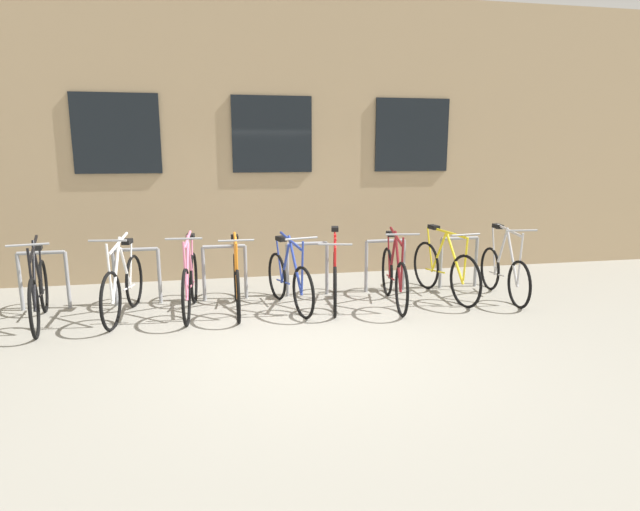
{
  "coord_description": "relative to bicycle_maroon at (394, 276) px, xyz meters",
  "views": [
    {
      "loc": [
        -0.93,
        -5.55,
        2.13
      ],
      "look_at": [
        0.48,
        1.6,
        0.66
      ],
      "focal_mm": 29.48,
      "sensor_mm": 36.0,
      "label": 1
    }
  ],
  "objects": [
    {
      "name": "bicycle_yellow",
      "position": [
        0.85,
        0.22,
        0.01
      ],
      "size": [
        0.44,
        1.8,
        1.03
      ],
      "color": "black",
      "rests_on": "ground"
    },
    {
      "name": "ground_plane",
      "position": [
        -1.46,
        -1.23,
        -0.39
      ],
      "size": [
        42.0,
        42.0,
        0.0
      ],
      "primitive_type": "plane",
      "color": "gray"
    },
    {
      "name": "bicycle_red",
      "position": [
        -0.82,
        0.14,
        -0.02
      ],
      "size": [
        0.52,
        1.66,
        1.07
      ],
      "color": "black",
      "rests_on": "ground"
    },
    {
      "name": "storefront_building",
      "position": [
        -1.46,
        5.72,
        1.9
      ],
      "size": [
        28.0,
        7.54,
        4.58
      ],
      "color": "tan",
      "rests_on": "ground"
    },
    {
      "name": "bicycle_maroon",
      "position": [
        0.0,
        0.0,
        0.0
      ],
      "size": [
        0.44,
        1.73,
        1.09
      ],
      "color": "black",
      "rests_on": "ground"
    },
    {
      "name": "bicycle_silver",
      "position": [
        1.69,
        0.01,
        -0.01
      ],
      "size": [
        0.44,
        1.64,
        1.09
      ],
      "color": "black",
      "rests_on": "ground"
    },
    {
      "name": "bicycle_pink",
      "position": [
        -2.78,
        0.15,
        0.0
      ],
      "size": [
        0.44,
        1.72,
        1.1
      ],
      "color": "black",
      "rests_on": "ground"
    },
    {
      "name": "bicycle_black",
      "position": [
        -4.6,
        0.07,
        -0.0
      ],
      "size": [
        0.51,
        1.78,
        1.11
      ],
      "color": "black",
      "rests_on": "ground"
    },
    {
      "name": "bicycle_orange",
      "position": [
        -2.17,
        0.16,
        -0.01
      ],
      "size": [
        0.44,
        1.72,
        1.06
      ],
      "color": "black",
      "rests_on": "ground"
    },
    {
      "name": "bicycle_blue",
      "position": [
        -1.46,
        0.12,
        -0.02
      ],
      "size": [
        0.53,
        1.63,
        1.06
      ],
      "color": "black",
      "rests_on": "ground"
    },
    {
      "name": "bicycle_white",
      "position": [
        -3.62,
        0.14,
        0.0
      ],
      "size": [
        0.44,
        1.7,
        1.11
      ],
      "color": "black",
      "rests_on": "ground"
    },
    {
      "name": "bike_rack",
      "position": [
        -1.71,
        0.67,
        0.1
      ],
      "size": [
        6.64,
        0.05,
        0.8
      ],
      "color": "gray",
      "rests_on": "ground"
    }
  ]
}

